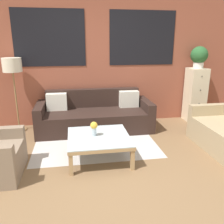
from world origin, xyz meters
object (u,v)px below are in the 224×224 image
(coffee_table, at_px, (99,139))
(floor_lamp, at_px, (12,69))
(potted_plant, at_px, (199,56))
(drawer_cabinet, at_px, (195,95))
(flower_vase, at_px, (94,128))
(couch_dark, at_px, (95,116))

(coffee_table, xyz_separation_m, floor_lamp, (-1.47, 1.46, 0.92))
(potted_plant, bearing_deg, drawer_cabinet, -90.00)
(drawer_cabinet, xyz_separation_m, flower_vase, (-2.40, -1.46, -0.09))
(coffee_table, bearing_deg, potted_plant, 32.54)
(couch_dark, relative_size, floor_lamp, 1.57)
(flower_vase, bearing_deg, potted_plant, 31.36)
(couch_dark, bearing_deg, floor_lamp, 173.03)
(floor_lamp, height_order, flower_vase, floor_lamp)
(potted_plant, bearing_deg, flower_vase, -148.64)
(floor_lamp, xyz_separation_m, drawer_cabinet, (3.80, 0.02, -0.65))
(coffee_table, xyz_separation_m, drawer_cabinet, (2.33, 1.49, 0.28))
(couch_dark, bearing_deg, coffee_table, -92.52)
(floor_lamp, height_order, drawer_cabinet, floor_lamp)
(floor_lamp, distance_m, drawer_cabinet, 3.85)
(coffee_table, distance_m, drawer_cabinet, 2.78)
(couch_dark, height_order, potted_plant, potted_plant)
(couch_dark, distance_m, coffee_table, 1.28)
(couch_dark, height_order, drawer_cabinet, drawer_cabinet)
(coffee_table, relative_size, drawer_cabinet, 0.78)
(potted_plant, bearing_deg, couch_dark, -174.70)
(floor_lamp, bearing_deg, flower_vase, -45.70)
(couch_dark, relative_size, flower_vase, 10.20)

